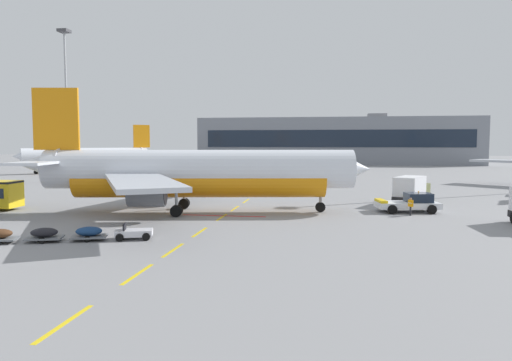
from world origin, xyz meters
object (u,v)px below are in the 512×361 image
Objects in this scene: pushback_tug at (410,203)px; airliner_far_center at (90,157)px; fuel_service_truck at (412,189)px; baggage_train at (67,234)px; airliner_foreground at (194,173)px; ground_crew_worker at (411,205)px; apron_light_mast_near at (66,89)px.

airliner_far_center is at bearing 139.98° from pushback_tug.
pushback_tug is at bearing -40.02° from airliner_far_center.
airliner_far_center reaches higher than fuel_service_truck.
baggage_train is at bearing -144.77° from pushback_tug.
airliner_foreground is 70.48m from airliner_far_center.
pushback_tug is 31.87m from baggage_train.
pushback_tug is at bearing -100.31° from fuel_service_truck.
fuel_service_truck is (1.18, 6.47, 0.74)m from pushback_tug.
fuel_service_truck is (64.21, -46.46, -1.98)m from airliner_far_center.
ground_crew_worker is (62.74, -55.31, -2.64)m from airliner_far_center.
ground_crew_worker is at bearing -99.40° from fuel_service_truck.
pushback_tug reaches higher than ground_crew_worker.
baggage_train is 0.44× the size of apron_light_mast_near.
fuel_service_truck is at bearing -35.89° from airliner_far_center.
ground_crew_worker is (20.81, 1.34, -2.97)m from airliner_foreground.
fuel_service_truck is at bearing -21.47° from apron_light_mast_near.
airliner_foreground reaches higher than ground_crew_worker.
baggage_train is (37.00, -71.32, -3.09)m from airliner_far_center.
airliner_foreground reaches higher than airliner_far_center.
airliner_far_center is 1.07× the size of apron_light_mast_near.
airliner_far_center reaches higher than ground_crew_worker.
pushback_tug is at bearing -27.60° from apron_light_mast_near.
airliner_far_center reaches higher than pushback_tug.
apron_light_mast_near is (-32.39, 31.68, 12.29)m from airliner_foreground.
apron_light_mast_near reaches higher than ground_crew_worker.
baggage_train is at bearing -62.58° from airliner_far_center.
baggage_train is 6.71× the size of ground_crew_worker.
baggage_train is at bearing -137.58° from fuel_service_truck.
baggage_train is (-4.93, -14.67, -3.42)m from airliner_foreground.
baggage_train is (-26.03, -18.38, -0.37)m from pushback_tug.
airliner_foreground reaches higher than pushback_tug.
airliner_foreground is at bearing 71.41° from baggage_train.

